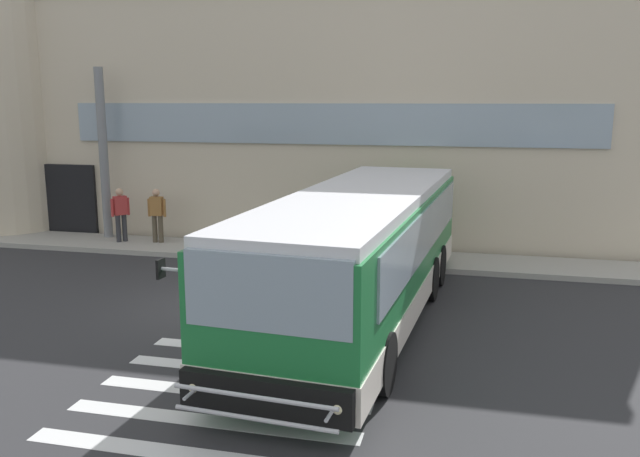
{
  "coord_description": "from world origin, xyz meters",
  "views": [
    {
      "loc": [
        5.52,
        -13.08,
        4.51
      ],
      "look_at": [
        1.99,
        1.69,
        1.5
      ],
      "focal_mm": 36.58,
      "sensor_mm": 36.0,
      "label": 1
    }
  ],
  "objects_px": {
    "bus_main_foreground": "(360,258)",
    "passenger_near_column": "(121,212)",
    "passenger_by_doorway": "(157,212)",
    "safety_bollard_yellow": "(295,251)",
    "entry_support_column": "(103,154)"
  },
  "relations": [
    {
      "from": "bus_main_foreground",
      "to": "passenger_near_column",
      "type": "xyz_separation_m",
      "value": [
        -8.45,
        5.19,
        -0.25
      ]
    },
    {
      "from": "bus_main_foreground",
      "to": "safety_bollard_yellow",
      "type": "relative_size",
      "value": 11.95
    },
    {
      "from": "passenger_by_doorway",
      "to": "safety_bollard_yellow",
      "type": "height_order",
      "value": "passenger_by_doorway"
    },
    {
      "from": "safety_bollard_yellow",
      "to": "passenger_near_column",
      "type": "bearing_deg",
      "value": 168.16
    },
    {
      "from": "bus_main_foreground",
      "to": "safety_bollard_yellow",
      "type": "distance_m",
      "value": 4.74
    },
    {
      "from": "entry_support_column",
      "to": "bus_main_foreground",
      "type": "distance_m",
      "value": 10.99
    },
    {
      "from": "passenger_by_doorway",
      "to": "entry_support_column",
      "type": "bearing_deg",
      "value": 169.36
    },
    {
      "from": "passenger_by_doorway",
      "to": "safety_bollard_yellow",
      "type": "distance_m",
      "value": 5.07
    },
    {
      "from": "safety_bollard_yellow",
      "to": "entry_support_column",
      "type": "bearing_deg",
      "value": 165.12
    },
    {
      "from": "entry_support_column",
      "to": "passenger_by_doorway",
      "type": "distance_m",
      "value": 2.63
    },
    {
      "from": "passenger_near_column",
      "to": "passenger_by_doorway",
      "type": "distance_m",
      "value": 1.17
    },
    {
      "from": "passenger_by_doorway",
      "to": "safety_bollard_yellow",
      "type": "relative_size",
      "value": 1.86
    },
    {
      "from": "passenger_by_doorway",
      "to": "passenger_near_column",
      "type": "bearing_deg",
      "value": -171.17
    },
    {
      "from": "passenger_near_column",
      "to": "bus_main_foreground",
      "type": "bearing_deg",
      "value": -31.55
    },
    {
      "from": "safety_bollard_yellow",
      "to": "passenger_by_doorway",
      "type": "bearing_deg",
      "value": 163.43
    }
  ]
}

